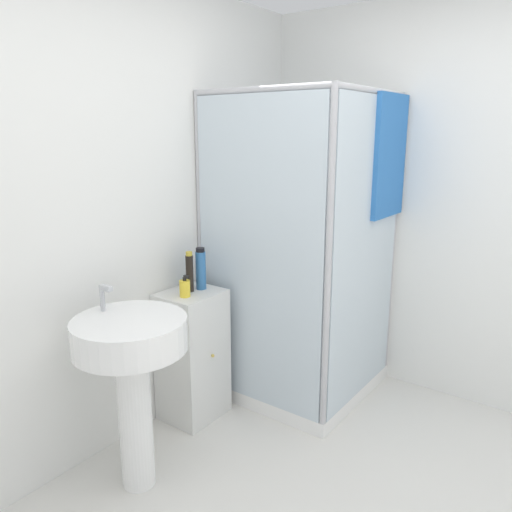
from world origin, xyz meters
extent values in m
cube|color=white|center=(0.00, 1.70, 1.25)|extent=(6.40, 0.06, 2.50)
cube|color=white|center=(1.20, 1.20, 0.04)|extent=(0.94, 0.94, 0.09)
cylinder|color=#B2B2B7|center=(1.65, 1.65, 0.97)|extent=(0.04, 0.04, 1.94)
cylinder|color=#B2B2B7|center=(0.75, 1.65, 0.97)|extent=(0.04, 0.04, 1.94)
cylinder|color=#B2B2B7|center=(1.65, 0.75, 0.97)|extent=(0.04, 0.04, 1.94)
cylinder|color=#B2B2B7|center=(0.75, 0.75, 0.97)|extent=(0.04, 0.04, 1.94)
cylinder|color=#B2B2B7|center=(1.20, 0.75, 1.92)|extent=(0.90, 0.04, 0.04)
cylinder|color=#B2B2B7|center=(1.20, 1.65, 1.92)|extent=(0.90, 0.04, 0.04)
cylinder|color=#B2B2B7|center=(0.75, 1.20, 1.92)|extent=(0.04, 0.90, 0.04)
cylinder|color=#B2B2B7|center=(1.65, 1.20, 1.92)|extent=(0.04, 0.90, 0.04)
cube|color=silver|center=(1.20, 0.74, 1.00)|extent=(0.86, 0.01, 1.81)
cube|color=silver|center=(0.74, 1.20, 1.00)|extent=(0.01, 0.86, 1.81)
cylinder|color=#B7BABF|center=(1.44, 1.59, 0.82)|extent=(0.02, 0.02, 1.45)
cylinder|color=#B7BABF|center=(1.44, 1.54, 1.56)|extent=(0.07, 0.07, 0.04)
cube|color=#2D6BB7|center=(1.44, 0.72, 1.56)|extent=(0.43, 0.03, 0.73)
cube|color=silver|center=(0.50, 1.51, 0.40)|extent=(0.36, 0.31, 0.79)
sphere|color=gold|center=(0.50, 1.35, 0.44)|extent=(0.02, 0.02, 0.02)
cylinder|color=white|center=(-0.13, 1.30, 0.36)|extent=(0.16, 0.16, 0.72)
cylinder|color=white|center=(-0.13, 1.30, 0.80)|extent=(0.53, 0.53, 0.15)
cylinder|color=#B7BABF|center=(-0.13, 1.49, 0.94)|extent=(0.02, 0.02, 0.13)
cube|color=#B7BABF|center=(-0.13, 1.45, 0.99)|extent=(0.02, 0.07, 0.02)
cylinder|color=yellow|center=(0.42, 1.48, 0.84)|extent=(0.06, 0.06, 0.10)
cylinder|color=black|center=(0.42, 1.48, 0.90)|extent=(0.02, 0.02, 0.02)
cube|color=black|center=(0.42, 1.47, 0.91)|extent=(0.02, 0.03, 0.01)
cylinder|color=black|center=(0.51, 1.53, 0.90)|extent=(0.04, 0.04, 0.21)
cylinder|color=gold|center=(0.51, 1.53, 1.02)|extent=(0.04, 0.04, 0.02)
cylinder|color=#2D66A3|center=(0.59, 1.50, 0.91)|extent=(0.06, 0.06, 0.23)
cylinder|color=black|center=(0.59, 1.50, 1.03)|extent=(0.05, 0.05, 0.02)
camera|label=1|loc=(-1.51, -0.43, 1.70)|focal=35.00mm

